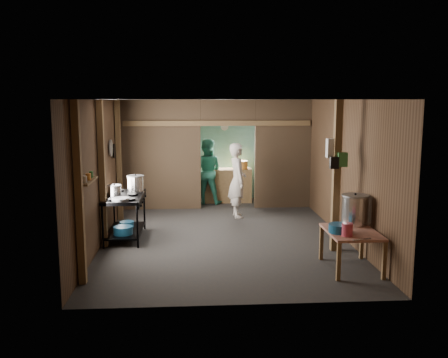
{
  "coord_description": "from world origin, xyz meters",
  "views": [
    {
      "loc": [
        -0.6,
        -9.4,
        2.6
      ],
      "look_at": [
        0.0,
        -0.2,
        1.1
      ],
      "focal_mm": 39.28,
      "sensor_mm": 36.0,
      "label": 1
    }
  ],
  "objects": [
    {
      "name": "red_cup",
      "position": [
        -0.08,
        2.95,
        0.93
      ],
      "size": [
        0.13,
        0.13,
        0.15
      ],
      "primitive_type": "cylinder",
      "color": "red",
      "rests_on": "back_counter"
    },
    {
      "name": "post_left_c",
      "position": [
        -2.18,
        1.2,
        1.3
      ],
      "size": [
        0.1,
        0.12,
        2.6
      ],
      "primitive_type": "cube",
      "color": "brown",
      "rests_on": "floor"
    },
    {
      "name": "jar_green",
      "position": [
        -2.15,
        -1.88,
        1.47
      ],
      "size": [
        0.06,
        0.06,
        0.1
      ],
      "primitive_type": "cylinder",
      "color": "#398740",
      "rests_on": "wall_shelf"
    },
    {
      "name": "cross_beam",
      "position": [
        0.0,
        2.15,
        2.05
      ],
      "size": [
        4.4,
        0.12,
        0.12
      ],
      "primitive_type": "cube",
      "color": "brown",
      "rests_on": "wall_left"
    },
    {
      "name": "jar_white",
      "position": [
        -2.15,
        -2.35,
        1.47
      ],
      "size": [
        0.07,
        0.07,
        0.1
      ],
      "primitive_type": "cylinder",
      "color": "silver",
      "rests_on": "wall_shelf"
    },
    {
      "name": "bag_green",
      "position": [
        1.92,
        -1.36,
        1.6
      ],
      "size": [
        0.16,
        0.12,
        0.24
      ],
      "primitive_type": "cube",
      "color": "#398740",
      "rests_on": "post_free"
    },
    {
      "name": "back_counter",
      "position": [
        0.3,
        2.95,
        0.42
      ],
      "size": [
        1.2,
        0.5,
        0.85
      ],
      "primitive_type": "cube",
      "color": "brown",
      "rests_on": "floor"
    },
    {
      "name": "post_free",
      "position": [
        1.85,
        -1.3,
        1.3
      ],
      "size": [
        0.12,
        0.12,
        2.6
      ],
      "primitive_type": "cube",
      "color": "brown",
      "rests_on": "floor"
    },
    {
      "name": "partition_header",
      "position": [
        0.25,
        2.2,
        2.3
      ],
      "size": [
        1.3,
        0.1,
        0.6
      ],
      "primitive_type": "cube",
      "color": "brown",
      "rests_on": "wall_back"
    },
    {
      "name": "pink_bucket",
      "position": [
        1.67,
        -2.55,
        0.71
      ],
      "size": [
        0.19,
        0.19,
        0.19
      ],
      "primitive_type": "cylinder",
      "rotation": [
        0.0,
        0.0,
        0.2
      ],
      "color": "#B7394D",
      "rests_on": "prep_table"
    },
    {
      "name": "bag_white",
      "position": [
        1.8,
        -1.22,
        1.78
      ],
      "size": [
        0.22,
        0.15,
        0.32
      ],
      "primitive_type": "cube",
      "color": "silver",
      "rests_on": "post_free"
    },
    {
      "name": "cook",
      "position": [
        0.4,
        1.27,
        0.83
      ],
      "size": [
        0.46,
        0.64,
        1.66
      ],
      "primitive_type": "imported",
      "rotation": [
        0.0,
        0.0,
        1.67
      ],
      "color": "beige",
      "rests_on": "floor"
    },
    {
      "name": "frying_pan",
      "position": [
        -1.88,
        -0.81,
        0.85
      ],
      "size": [
        0.37,
        0.56,
        0.07
      ],
      "primitive_type": null,
      "rotation": [
        0.0,
        0.0,
        -0.12
      ],
      "color": "gray",
      "rests_on": "gas_range"
    },
    {
      "name": "stock_pot",
      "position": [
        2.0,
        -1.88,
        0.84
      ],
      "size": [
        0.44,
        0.44,
        0.51
      ],
      "primitive_type": null,
      "rotation": [
        0.0,
        0.0,
        0.02
      ],
      "color": "silver",
      "rests_on": "prep_table"
    },
    {
      "name": "partition_left",
      "position": [
        -1.32,
        2.2,
        1.3
      ],
      "size": [
        1.85,
        0.1,
        2.6
      ],
      "primitive_type": "cube",
      "color": "brown",
      "rests_on": "floor"
    },
    {
      "name": "floor",
      "position": [
        0.0,
        0.0,
        0.0
      ],
      "size": [
        4.5,
        7.0,
        0.0
      ],
      "primitive_type": "cube",
      "color": "#2A2A2A",
      "rests_on": "ground"
    },
    {
      "name": "jar_yellow",
      "position": [
        -2.15,
        -2.1,
        1.47
      ],
      "size": [
        0.08,
        0.08,
        0.1
      ],
      "primitive_type": "cylinder",
      "color": "orange",
      "rests_on": "wall_shelf"
    },
    {
      "name": "gas_range",
      "position": [
        -1.88,
        -0.31,
        0.41
      ],
      "size": [
        0.72,
        1.4,
        0.83
      ],
      "primitive_type": null,
      "color": "black",
      "rests_on": "floor"
    },
    {
      "name": "wall_back",
      "position": [
        0.0,
        3.5,
        1.3
      ],
      "size": [
        4.5,
        0.0,
        2.6
      ],
      "primitive_type": "cube",
      "color": "#503724",
      "rests_on": "ground"
    },
    {
      "name": "wall_front",
      "position": [
        0.0,
        -3.5,
        1.3
      ],
      "size": [
        4.5,
        0.0,
        2.6
      ],
      "primitive_type": "cube",
      "color": "#503724",
      "rests_on": "ground"
    },
    {
      "name": "yellow_tub",
      "position": [
        0.63,
        2.95,
        0.95
      ],
      "size": [
        0.37,
        0.37,
        0.21
      ],
      "primitive_type": "cylinder",
      "color": "orange",
      "rests_on": "back_counter"
    },
    {
      "name": "stove_pot_large",
      "position": [
        -1.71,
        0.09,
        0.97
      ],
      "size": [
        0.42,
        0.42,
        0.33
      ],
      "primitive_type": null,
      "rotation": [
        0.0,
        0.0,
        -0.34
      ],
      "color": "silver",
      "rests_on": "gas_range"
    },
    {
      "name": "post_right",
      "position": [
        2.18,
        -0.2,
        1.3
      ],
      "size": [
        0.1,
        0.12,
        2.6
      ],
      "primitive_type": "cube",
      "color": "brown",
      "rests_on": "floor"
    },
    {
      "name": "turquoise_panel",
      "position": [
        0.0,
        3.44,
        1.25
      ],
      "size": [
        4.4,
        0.06,
        2.5
      ],
      "primitive_type": "cube",
      "color": "#71B1AE",
      "rests_on": "wall_back"
    },
    {
      "name": "wall_shelf",
      "position": [
        -2.15,
        -2.1,
        1.4
      ],
      "size": [
        0.14,
        0.8,
        0.03
      ],
      "primitive_type": "cube",
      "color": "brown",
      "rests_on": "wall_left"
    },
    {
      "name": "post_left_a",
      "position": [
        -2.18,
        -2.6,
        1.3
      ],
      "size": [
        0.1,
        0.12,
        2.6
      ],
      "primitive_type": "cube",
      "color": "brown",
      "rests_on": "floor"
    },
    {
      "name": "pan_lid_big",
      "position": [
        -2.21,
        0.4,
        1.65
      ],
      "size": [
        0.03,
        0.34,
        0.34
      ],
      "primitive_type": "cylinder",
      "rotation": [
        0.0,
        1.57,
        0.0
      ],
      "color": "gray",
      "rests_on": "wall_left"
    },
    {
      "name": "prep_table",
      "position": [
        1.83,
        -2.27,
        0.3
      ],
      "size": [
        0.75,
        1.03,
        0.61
      ],
      "primitive_type": null,
      "color": "tan",
      "rests_on": "floor"
    },
    {
      "name": "knife",
      "position": [
        1.82,
        -2.75,
        0.62
      ],
      "size": [
        0.3,
        0.11,
        0.01
      ],
      "primitive_type": "cube",
      "rotation": [
        0.0,
        0.0,
        0.26
      ],
      "color": "silver",
      "rests_on": "prep_table"
    },
    {
      "name": "blue_tub_front",
      "position": [
        -1.88,
        -0.6,
        0.23
      ],
      "size": [
        0.35,
        0.35,
        0.15
      ],
      "primitive_type": "cylinder",
      "color": "navy",
      "rests_on": "gas_range"
    },
    {
      "name": "wall_clock",
      "position": [
        0.25,
        3.4,
        1.9
      ],
      "size": [
        0.2,
        0.03,
        0.2
      ],
      "primitive_type": "cylinder",
      "rotation": [
        1.57,
        0.0,
        0.0
      ],
      "color": "silver",
      "rests_on": "wall_back"
    },
    {
      "name": "wash_basin",
      "position": [
        1.62,
        -2.34,
        0.67
      ],
      "size": [
        0.38,
        0.38,
        0.13
      ],
      "primitive_type": "cylinder",
      "rotation": [
        0.0,
        0.0,
        0.13
      ],
      "color": "navy",
      "rests_on": "prep_table"
    },
    {
      "name": "blue_tub_back",
      "position": [
        -1.88,
        -0.11,
        0.22
      ],
      "size": [
        0.28,
        0.28,
        0.11
      ],
      "primitive_type": "cylinder",
      "color": "navy",
      "rests_on": "gas_range"
    },
    {
      "name": "stove_pot_med",
      "position": [
        -2.05,
        -0.35,
        0.92
      ],
      "size": [
        0.33,
        0.33,
        0.23
      ],
      "primitive_type": null,
      "rotation": [
        0.0,
        0.0,
        -0.31
      ],
      "color": "silver",
      "rests_on": "gas_range"
    },
    {
      "name": "post_left_b",
      "position": [
        -2.18,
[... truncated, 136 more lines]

